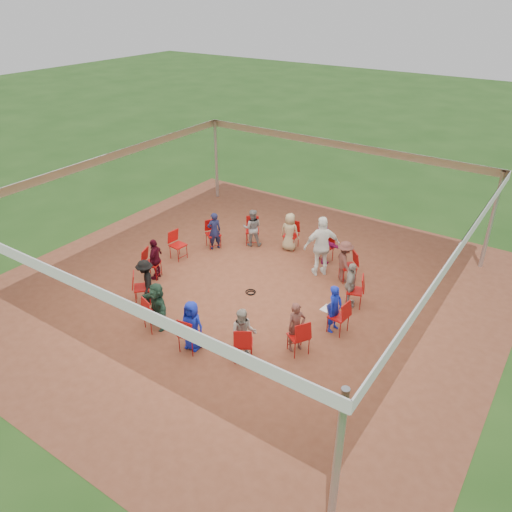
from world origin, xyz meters
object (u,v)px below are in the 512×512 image
Objects in this scene: chair_5 at (252,231)px; standing_person at (322,246)px; person_seated_10 at (192,325)px; person_seated_0 at (335,309)px; chair_1 at (355,291)px; person_seated_8 at (146,282)px; person_seated_11 at (243,334)px; person_seated_4 at (290,232)px; chair_6 at (213,234)px; chair_12 at (243,343)px; chair_4 at (291,235)px; chair_11 at (190,334)px; person_seated_6 at (214,231)px; chair_3 at (325,247)px; person_seated_1 at (351,285)px; person_seated_12 at (296,327)px; person_seated_5 at (252,228)px; chair_7 at (178,245)px; person_seated_9 at (157,306)px; chair_2 at (348,267)px; chair_8 at (152,264)px; person_seated_3 at (322,243)px; chair_9 at (142,288)px; chair_13 at (298,336)px; chair_0 at (338,316)px; chair_10 at (154,313)px; person_seated_7 at (155,259)px; person_seated_2 at (345,262)px.

chair_5 is 0.50× the size of standing_person.
person_seated_10 is at bearing 35.19° from standing_person.
person_seated_0 is 2.70m from standing_person.
chair_1 is at bearing 50.45° from person_seated_10.
person_seated_8 is 3.42m from person_seated_11.
person_seated_4 is at bearing 51.43° from person_seated_0.
chair_6 is 5.58m from chair_12.
person_seated_10 is at bearing 90.00° from chair_4.
chair_11 is 5.05m from person_seated_6.
person_seated_1 is (1.65, -1.79, 0.17)m from chair_3.
person_seated_11 is at bearing 167.14° from person_seated_12.
chair_4 is at bearing 38.57° from chair_1.
person_seated_8 and person_seated_11 have the same top height.
chair_11 is at bearing 129.55° from person_seated_1.
person_seated_5 is at bearing 28.26° from chair_3.
person_seated_9 is (1.95, -2.90, 0.17)m from chair_7.
chair_2 and chair_8 have the same top height.
person_seated_3 is at bearing 139.89° from chair_6.
person_seated_8 is 1.22m from person_seated_9.
person_seated_12 is at bearing 90.00° from chair_6.
person_seated_9 is (-3.47, -3.51, 0.00)m from person_seated_1.
person_seated_11 is (4.31, -2.62, 0.17)m from chair_7.
standing_person is at bearing 61.84° from chair_12.
chair_3 is 5.15m from chair_8.
chair_12 is 0.73× the size of person_seated_4.
chair_11 is at bearing 167.14° from chair_12.
chair_9 is 1.26m from person_seated_9.
chair_12 is 1.00× the size of chair_13.
chair_0 is 4.38m from person_seated_4.
chair_4 is at bearing 90.00° from person_seated_10.
person_seated_11 is at bearing 90.00° from chair_5.
chair_4 is (-1.27, 0.14, 0.00)m from chair_3.
person_seated_5 is (-0.54, 5.02, 0.17)m from chair_10.
chair_7 is at bearing 103.14° from person_seated_12.
person_seated_5 is at bearing 90.00° from chair_5.
chair_9 is 2.48m from chair_11.
chair_7 is 0.73× the size of person_seated_7.
chair_11 is at bearing 128.57° from chair_1.
person_seated_0 is (4.74, 1.74, 0.17)m from chair_9.
person_seated_2 is 4.94m from person_seated_10.
chair_3 is at bearing 38.57° from chair_0.
chair_10 is 1.26m from person_seated_8.
chair_13 is 0.73× the size of person_seated_12.
chair_8 is at bearing 90.00° from chair_1.
person_seated_5 is 5.34m from person_seated_12.
person_seated_2 reaches higher than chair_7.
chair_9 is at bearing 25.71° from chair_7.
standing_person is (-1.63, 2.23, 0.46)m from chair_0.
chair_7 is 3.50m from person_seated_9.
chair_1 is at bearing 102.86° from chair_7.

